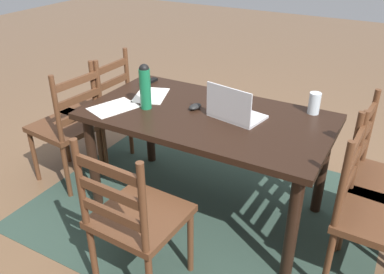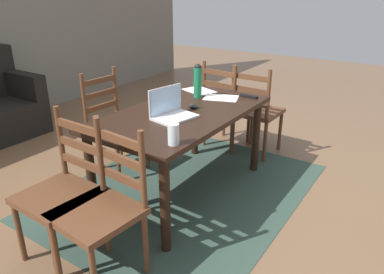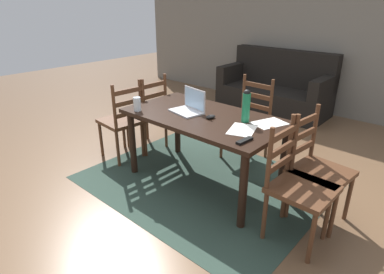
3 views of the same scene
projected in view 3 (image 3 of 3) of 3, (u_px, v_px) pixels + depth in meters
ground_plane at (203, 181)px, 3.39m from camera, size 14.00×14.00×0.00m
area_rug at (203, 181)px, 3.39m from camera, size 2.31×1.83×0.01m
wall_back at (333, 28)px, 5.00m from camera, size 8.00×0.12×2.70m
dining_table at (204, 124)px, 3.14m from camera, size 1.56×0.85×0.74m
chair_far_head at (248, 121)px, 3.76m from camera, size 0.46×0.46×0.95m
chair_left_far at (146, 114)px, 3.98m from camera, size 0.45×0.45×0.95m
chair_left_near at (123, 121)px, 3.75m from camera, size 0.48×0.48×0.95m
chair_right_far at (316, 170)px, 2.68m from camera, size 0.48×0.48×0.95m
chair_right_near at (298, 186)px, 2.44m from camera, size 0.45×0.45×0.95m
couch at (275, 90)px, 5.44m from camera, size 1.80×0.80×1.00m
laptop at (190, 106)px, 3.18m from camera, size 0.36×0.28×0.23m
water_bottle at (246, 105)px, 2.88m from camera, size 0.07×0.07×0.30m
drinking_glass at (137, 104)px, 3.20m from camera, size 0.07×0.07×0.14m
computer_mouse at (211, 117)px, 3.01m from camera, size 0.08×0.11×0.03m
tv_remote at (245, 141)px, 2.52m from camera, size 0.06×0.17×0.02m
paper_stack_left at (269, 123)px, 2.90m from camera, size 0.30×0.35×0.00m
paper_stack_right at (242, 130)px, 2.75m from camera, size 0.30×0.35×0.00m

